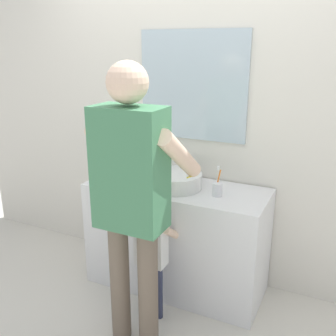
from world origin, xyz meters
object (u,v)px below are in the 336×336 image
Objects in this scene: soap_bottle at (130,171)px; child_toddler at (152,247)px; toothbrush_cup at (217,189)px; adult_parent at (132,186)px.

soap_bottle is 0.19× the size of child_toddler.
adult_parent reaches higher than toothbrush_cup.
toothbrush_cup reaches higher than soap_bottle.
child_toddler is at bearing 93.18° from adult_parent.
soap_bottle is at bearing 177.61° from toothbrush_cup.
adult_parent reaches higher than soap_bottle.
soap_bottle is 0.66m from child_toddler.
toothbrush_cup is 0.23× the size of child_toddler.
child_toddler is 0.57m from adult_parent.
child_toddler is at bearing -44.79° from soap_bottle.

